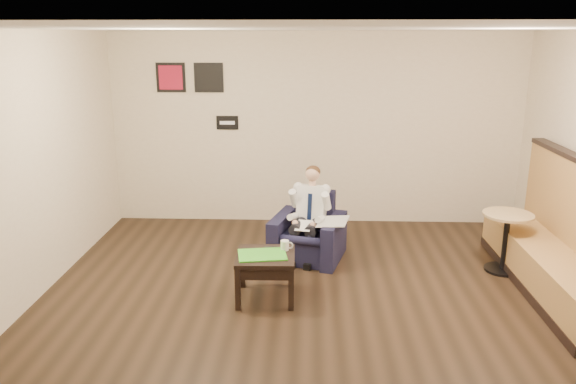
{
  "coord_description": "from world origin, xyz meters",
  "views": [
    {
      "loc": [
        -0.1,
        -5.18,
        2.75
      ],
      "look_at": [
        -0.34,
        1.2,
        0.95
      ],
      "focal_mm": 35.0,
      "sensor_mm": 36.0,
      "label": 1
    }
  ],
  "objects_px": {
    "armchair": "(308,228)",
    "green_folder": "(262,255)",
    "side_table": "(266,276)",
    "coffee_mug": "(285,245)",
    "seated_man": "(306,219)",
    "smartphone": "(272,248)",
    "banquette": "(556,229)",
    "cafe_table": "(505,242)"
  },
  "relations": [
    {
      "from": "side_table",
      "to": "coffee_mug",
      "type": "relative_size",
      "value": 5.79
    },
    {
      "from": "side_table",
      "to": "coffee_mug",
      "type": "xyz_separation_m",
      "value": [
        0.2,
        0.14,
        0.3
      ]
    },
    {
      "from": "armchair",
      "to": "side_table",
      "type": "height_order",
      "value": "armchair"
    },
    {
      "from": "green_folder",
      "to": "armchair",
      "type": "bearing_deg",
      "value": 67.86
    },
    {
      "from": "armchair",
      "to": "banquette",
      "type": "bearing_deg",
      "value": -2.15
    },
    {
      "from": "side_table",
      "to": "smartphone",
      "type": "relative_size",
      "value": 3.93
    },
    {
      "from": "side_table",
      "to": "smartphone",
      "type": "distance_m",
      "value": 0.32
    },
    {
      "from": "coffee_mug",
      "to": "cafe_table",
      "type": "height_order",
      "value": "cafe_table"
    },
    {
      "from": "side_table",
      "to": "green_folder",
      "type": "height_order",
      "value": "green_folder"
    },
    {
      "from": "smartphone",
      "to": "cafe_table",
      "type": "height_order",
      "value": "cafe_table"
    },
    {
      "from": "side_table",
      "to": "banquette",
      "type": "height_order",
      "value": "banquette"
    },
    {
      "from": "banquette",
      "to": "cafe_table",
      "type": "height_order",
      "value": "banquette"
    },
    {
      "from": "seated_man",
      "to": "smartphone",
      "type": "height_order",
      "value": "seated_man"
    },
    {
      "from": "green_folder",
      "to": "coffee_mug",
      "type": "relative_size",
      "value": 4.74
    },
    {
      "from": "green_folder",
      "to": "side_table",
      "type": "bearing_deg",
      "value": 35.12
    },
    {
      "from": "armchair",
      "to": "coffee_mug",
      "type": "relative_size",
      "value": 7.88
    },
    {
      "from": "green_folder",
      "to": "coffee_mug",
      "type": "xyz_separation_m",
      "value": [
        0.23,
        0.16,
        0.05
      ]
    },
    {
      "from": "side_table",
      "to": "coffee_mug",
      "type": "distance_m",
      "value": 0.39
    },
    {
      "from": "armchair",
      "to": "smartphone",
      "type": "distance_m",
      "value": 1.05
    },
    {
      "from": "green_folder",
      "to": "coffee_mug",
      "type": "height_order",
      "value": "coffee_mug"
    },
    {
      "from": "green_folder",
      "to": "smartphone",
      "type": "relative_size",
      "value": 3.21
    },
    {
      "from": "banquette",
      "to": "smartphone",
      "type": "bearing_deg",
      "value": -177.28
    },
    {
      "from": "armchair",
      "to": "green_folder",
      "type": "xyz_separation_m",
      "value": [
        -0.48,
        -1.17,
        0.1
      ]
    },
    {
      "from": "armchair",
      "to": "green_folder",
      "type": "height_order",
      "value": "armchair"
    },
    {
      "from": "cafe_table",
      "to": "coffee_mug",
      "type": "bearing_deg",
      "value": -164.97
    },
    {
      "from": "armchair",
      "to": "banquette",
      "type": "distance_m",
      "value": 2.83
    },
    {
      "from": "cafe_table",
      "to": "seated_man",
      "type": "bearing_deg",
      "value": 174.9
    },
    {
      "from": "seated_man",
      "to": "cafe_table",
      "type": "distance_m",
      "value": 2.4
    },
    {
      "from": "armchair",
      "to": "cafe_table",
      "type": "bearing_deg",
      "value": 7.27
    },
    {
      "from": "seated_man",
      "to": "cafe_table",
      "type": "bearing_deg",
      "value": 9.79
    },
    {
      "from": "armchair",
      "to": "coffee_mug",
      "type": "height_order",
      "value": "armchair"
    },
    {
      "from": "coffee_mug",
      "to": "smartphone",
      "type": "height_order",
      "value": "coffee_mug"
    },
    {
      "from": "green_folder",
      "to": "cafe_table",
      "type": "xyz_separation_m",
      "value": [
        2.83,
        0.86,
        -0.15
      ]
    },
    {
      "from": "side_table",
      "to": "green_folder",
      "type": "xyz_separation_m",
      "value": [
        -0.03,
        -0.02,
        0.26
      ]
    },
    {
      "from": "green_folder",
      "to": "smartphone",
      "type": "distance_m",
      "value": 0.22
    },
    {
      "from": "banquette",
      "to": "seated_man",
      "type": "bearing_deg",
      "value": 165.11
    },
    {
      "from": "seated_man",
      "to": "side_table",
      "type": "relative_size",
      "value": 1.81
    },
    {
      "from": "smartphone",
      "to": "green_folder",
      "type": "bearing_deg",
      "value": -103.96
    },
    {
      "from": "smartphone",
      "to": "seated_man",
      "type": "bearing_deg",
      "value": 75.72
    },
    {
      "from": "seated_man",
      "to": "smartphone",
      "type": "distance_m",
      "value": 0.94
    },
    {
      "from": "armchair",
      "to": "banquette",
      "type": "xyz_separation_m",
      "value": [
        2.69,
        -0.82,
        0.31
      ]
    },
    {
      "from": "armchair",
      "to": "coffee_mug",
      "type": "bearing_deg",
      "value": -88.83
    }
  ]
}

